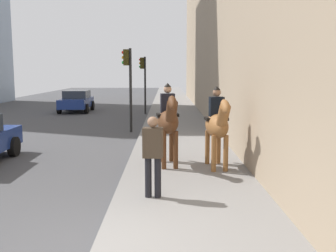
# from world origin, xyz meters

# --- Properties ---
(sidewalk_slab) EXTENTS (120.00, 3.32, 0.12)m
(sidewalk_slab) POSITION_xyz_m (0.00, -1.66, 0.06)
(sidewalk_slab) COLOR slate
(sidewalk_slab) RESTS_ON ground
(mounted_horse_near) EXTENTS (2.15, 0.73, 2.29)m
(mounted_horse_near) POSITION_xyz_m (5.19, -1.17, 1.39)
(mounted_horse_near) COLOR #4C2B16
(mounted_horse_near) RESTS_ON sidewalk_slab
(mounted_horse_far) EXTENTS (2.15, 0.68, 2.22)m
(mounted_horse_far) POSITION_xyz_m (4.89, -2.49, 1.33)
(mounted_horse_far) COLOR brown
(mounted_horse_far) RESTS_ON sidewalk_slab
(pedestrian_greeting) EXTENTS (0.30, 0.43, 1.70)m
(pedestrian_greeting) POSITION_xyz_m (2.37, -0.84, 1.10)
(pedestrian_greeting) COLOR black
(pedestrian_greeting) RESTS_ON sidewalk_slab
(car_mid_lane) EXTENTS (3.90, 2.03, 1.44)m
(car_mid_lane) POSITION_xyz_m (21.28, 4.95, 0.75)
(car_mid_lane) COLOR navy
(car_mid_lane) RESTS_ON ground
(traffic_light_near_curb) EXTENTS (0.20, 0.44, 3.73)m
(traffic_light_near_curb) POSITION_xyz_m (12.16, 0.56, 2.51)
(traffic_light_near_curb) COLOR black
(traffic_light_near_curb) RESTS_ON ground
(traffic_light_far_curb) EXTENTS (0.20, 0.44, 3.63)m
(traffic_light_far_curb) POSITION_xyz_m (19.73, 0.31, 2.44)
(traffic_light_far_curb) COLOR black
(traffic_light_far_curb) RESTS_ON ground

